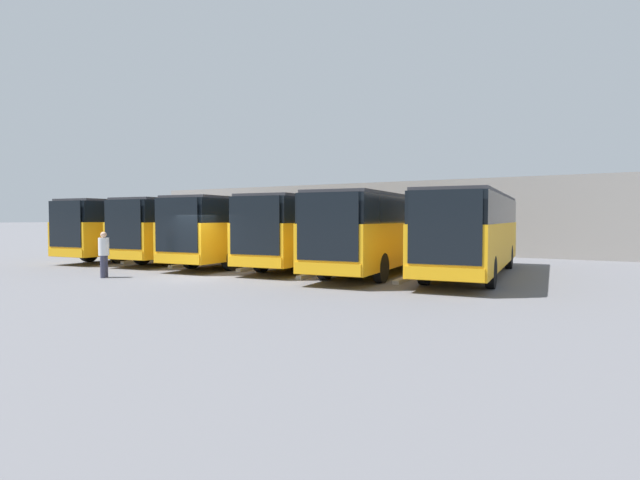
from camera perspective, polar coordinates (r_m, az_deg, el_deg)
The scene contains 14 objects.
ground_plane at distance 20.68m, azimuth -13.79°, elevation -4.13°, with size 600.00×600.00×0.00m, color #5B5B60.
bus_0 at distance 21.38m, azimuth 17.09°, elevation 1.05°, with size 3.68×12.21×3.34m.
curb_divider_0 at distance 20.34m, azimuth 10.68°, elevation -3.99°, with size 0.24×5.08×0.15m, color #9E9E99.
bus_1 at distance 22.05m, azimuth 7.22°, elevation 1.18°, with size 3.68×12.21×3.34m.
curb_divider_1 at distance 21.42m, azimuth 0.67°, elevation -3.62°, with size 0.24×5.08×0.15m, color #9E9E99.
bus_2 at distance 24.58m, azimuth 0.03°, elevation 1.33°, with size 3.68×12.21×3.34m.
curb_divider_2 at distance 24.24m, azimuth -5.95°, elevation -2.93°, with size 0.24×5.08×0.15m, color #9E9E99.
bus_3 at distance 26.34m, azimuth -7.51°, elevation 1.38°, with size 3.68×12.21×3.34m.
curb_divider_3 at distance 26.32m, azimuth -13.11°, elevation -2.55°, with size 0.24×5.08×0.15m, color #9E9E99.
bus_4 at distance 29.01m, azimuth -12.99°, elevation 1.44°, with size 3.68×12.21×3.34m.
curb_divider_4 at distance 29.22m, azimuth -18.04°, elevation -2.12°, with size 0.24×5.08×0.15m, color #9E9E99.
bus_5 at distance 31.44m, azimuth -18.49°, elevation 1.45°, with size 3.68×12.21×3.34m.
pedestrian at distance 21.57m, azimuth -23.47°, elevation -1.37°, with size 0.55×0.55×1.82m.
station_building at distance 40.50m, azimuth 9.84°, elevation 2.58°, with size 40.00×14.96×4.86m.
Camera 1 is at (-14.40, 14.65, 2.35)m, focal length 28.00 mm.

